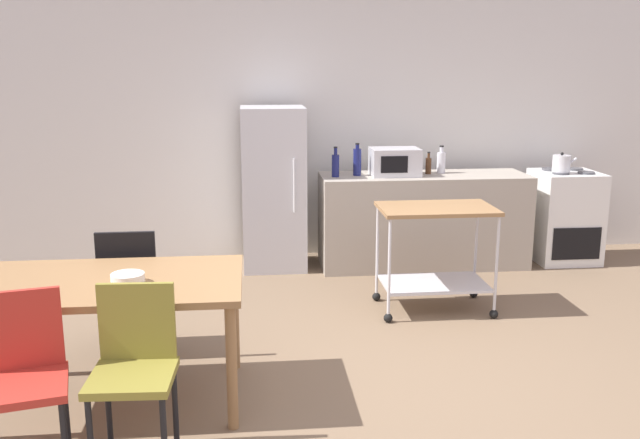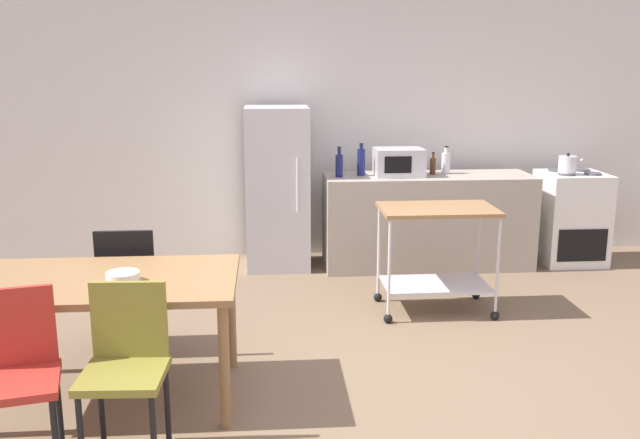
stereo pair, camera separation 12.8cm
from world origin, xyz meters
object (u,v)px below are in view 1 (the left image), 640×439
(bottle_sesame_oil, at_px, (428,165))
(chair_red, at_px, (23,372))
(kitchen_cart, at_px, (435,241))
(bottle_soda, at_px, (441,162))
(bottle_sparkling_water, at_px, (357,161))
(chair_olive, at_px, (134,363))
(microwave, at_px, (395,162))
(stove_oven, at_px, (564,216))
(chair_black, at_px, (131,282))
(refrigerator, at_px, (274,188))
(bottle_vinegar, at_px, (335,165))
(dining_table, at_px, (110,293))
(fruit_bowl, at_px, (128,279))
(kettle, at_px, (561,163))

(bottle_sesame_oil, bearing_deg, chair_red, -130.29)
(chair_red, xyz_separation_m, kitchen_cart, (2.55, 2.02, 0.05))
(chair_red, bearing_deg, bottle_soda, 35.60)
(bottle_sparkling_water, bearing_deg, chair_olive, -116.29)
(microwave, xyz_separation_m, bottle_soda, (0.48, 0.10, -0.02))
(stove_oven, xyz_separation_m, bottle_sparkling_water, (-2.10, 0.00, 0.58))
(chair_olive, distance_m, microwave, 3.81)
(chair_red, bearing_deg, chair_black, 65.13)
(refrigerator, distance_m, bottle_soda, 1.65)
(chair_black, bearing_deg, kitchen_cart, -164.29)
(chair_black, bearing_deg, refrigerator, -117.62)
(bottle_vinegar, bearing_deg, chair_red, -120.43)
(chair_black, bearing_deg, bottle_soda, -143.51)
(dining_table, relative_size, chair_red, 1.69)
(chair_black, bearing_deg, fruit_bowl, 98.71)
(dining_table, height_order, bottle_vinegar, bottle_vinegar)
(dining_table, height_order, chair_red, chair_red)
(dining_table, relative_size, bottle_sparkling_water, 4.86)
(bottle_vinegar, xyz_separation_m, bottle_soda, (1.05, 0.13, -0.01))
(fruit_bowl, height_order, kettle, kettle)
(chair_red, bearing_deg, bottle_sparkling_water, 44.19)
(chair_olive, distance_m, chair_red, 0.52)
(refrigerator, relative_size, bottle_vinegar, 5.42)
(refrigerator, height_order, bottle_sesame_oil, refrigerator)
(bottle_vinegar, distance_m, bottle_soda, 1.06)
(kitchen_cart, bearing_deg, fruit_bowl, -146.55)
(kitchen_cart, relative_size, bottle_sesame_oil, 4.25)
(chair_olive, relative_size, fruit_bowl, 4.78)
(chair_olive, height_order, kettle, kettle)
(bottle_sparkling_water, height_order, microwave, bottle_sparkling_water)
(chair_black, distance_m, bottle_sesame_oil, 3.24)
(chair_olive, distance_m, fruit_bowl, 0.62)
(stove_oven, distance_m, bottle_sparkling_water, 2.18)
(fruit_bowl, bearing_deg, bottle_vinegar, 60.42)
(chair_red, height_order, bottle_vinegar, bottle_vinegar)
(chair_black, distance_m, bottle_sparkling_water, 2.72)
(refrigerator, bearing_deg, bottle_soda, -0.49)
(dining_table, xyz_separation_m, chair_black, (-0.00, 0.68, -0.15))
(kettle, bearing_deg, fruit_bowl, -144.87)
(stove_oven, distance_m, bottle_sesame_oil, 1.50)
(kitchen_cart, height_order, fruit_bowl, kitchen_cart)
(dining_table, xyz_separation_m, chair_olive, (0.22, -0.64, -0.15))
(chair_red, xyz_separation_m, kettle, (4.11, 3.21, 0.48))
(dining_table, height_order, chair_olive, chair_olive)
(kettle, bearing_deg, bottle_sesame_oil, 174.55)
(fruit_bowl, bearing_deg, stove_oven, 35.28)
(chair_black, height_order, chair_red, same)
(dining_table, bearing_deg, bottle_soda, 45.12)
(chair_olive, distance_m, chair_black, 1.34)
(fruit_bowl, bearing_deg, kitchen_cart, 33.45)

